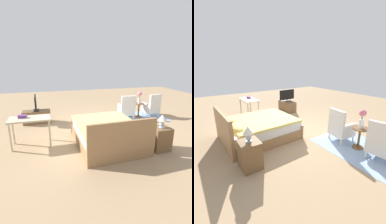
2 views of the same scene
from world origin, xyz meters
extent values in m
plane|color=#A38460|center=(0.00, 0.00, 0.00)|extent=(16.00, 16.00, 0.00)
cube|color=#8EA8C6|center=(-1.90, -0.79, 0.00)|extent=(2.10, 1.50, 0.01)
cube|color=#997047|center=(0.08, 1.08, 0.14)|extent=(1.64, 2.06, 0.28)
cube|color=white|center=(0.08, 1.08, 0.40)|extent=(1.58, 1.98, 0.24)
cube|color=#EAD66B|center=(0.08, 1.00, 0.55)|extent=(1.62, 1.82, 0.06)
cube|color=#997047|center=(0.05, 2.05, 0.48)|extent=(1.61, 0.13, 0.96)
cube|color=#997047|center=(0.11, 0.10, 0.20)|extent=(1.61, 0.11, 0.40)
ellipsoid|color=#DBC670|center=(-0.30, 1.77, 0.59)|extent=(0.45, 0.29, 0.14)
ellipsoid|color=#DBC670|center=(0.41, 1.80, 0.59)|extent=(0.45, 0.29, 0.14)
cylinder|color=white|center=(-2.18, -0.98, 0.09)|extent=(0.04, 0.04, 0.16)
cylinder|color=white|center=(-2.25, -0.53, 0.09)|extent=(0.04, 0.04, 0.16)
cube|color=white|center=(-2.44, -0.79, 0.23)|extent=(0.62, 0.62, 0.12)
cube|color=gray|center=(-2.44, -0.79, 0.34)|extent=(0.57, 0.57, 0.10)
cube|color=white|center=(-2.48, -0.56, 0.61)|extent=(0.55, 0.17, 0.64)
cube|color=white|center=(-2.21, -0.75, 0.42)|extent=(0.16, 0.52, 0.26)
cylinder|color=white|center=(-1.62, -1.00, 0.09)|extent=(0.04, 0.04, 0.16)
cylinder|color=white|center=(-1.16, -1.04, 0.09)|extent=(0.04, 0.04, 0.16)
cylinder|color=white|center=(-1.57, -0.54, 0.09)|extent=(0.04, 0.04, 0.16)
cylinder|color=white|center=(-1.11, -0.59, 0.09)|extent=(0.04, 0.04, 0.16)
cube|color=white|center=(-1.36, -0.79, 0.23)|extent=(0.59, 0.59, 0.12)
cube|color=gray|center=(-1.36, -0.79, 0.34)|extent=(0.55, 0.55, 0.10)
cube|color=white|center=(-1.34, -0.56, 0.61)|extent=(0.55, 0.14, 0.64)
cube|color=white|center=(-1.60, -0.77, 0.42)|extent=(0.12, 0.52, 0.26)
cube|color=white|center=(-1.13, -0.82, 0.42)|extent=(0.12, 0.52, 0.26)
cylinder|color=brown|center=(-1.90, -0.79, 0.01)|extent=(0.28, 0.28, 0.03)
cylinder|color=brown|center=(-1.90, -0.79, 0.28)|extent=(0.06, 0.06, 0.51)
cylinder|color=brown|center=(-1.90, -0.79, 0.54)|extent=(0.40, 0.40, 0.02)
cylinder|color=silver|center=(-1.90, -0.79, 0.67)|extent=(0.11, 0.11, 0.22)
cylinder|color=#477538|center=(-1.90, -0.79, 0.83)|extent=(0.02, 0.02, 0.10)
sphere|color=#DB7084|center=(-1.90, -0.79, 0.95)|extent=(0.17, 0.17, 0.17)
cube|color=brown|center=(-1.10, 1.78, 0.30)|extent=(0.44, 0.40, 0.59)
cube|color=brown|center=(-1.10, 1.58, 0.42)|extent=(0.37, 0.01, 0.09)
cylinder|color=#9EADC6|center=(-1.10, 1.78, 0.60)|extent=(0.13, 0.13, 0.02)
ellipsoid|color=#9EADC6|center=(-1.10, 1.78, 0.69)|extent=(0.11, 0.11, 0.16)
cone|color=silver|center=(-1.10, 1.78, 0.85)|extent=(0.22, 0.22, 0.15)
cube|color=brown|center=(1.98, -1.13, 0.23)|extent=(0.96, 0.40, 0.46)
cube|color=black|center=(1.98, -1.13, 0.48)|extent=(0.21, 0.33, 0.03)
cylinder|color=black|center=(1.98, -1.13, 0.52)|extent=(0.04, 0.04, 0.05)
cube|color=black|center=(1.98, -1.13, 0.77)|extent=(0.08, 0.79, 0.45)
cube|color=black|center=(2.00, -1.13, 0.77)|extent=(0.04, 0.73, 0.41)
cylinder|color=beige|center=(1.56, 0.47, 0.36)|extent=(0.05, 0.05, 0.73)
cylinder|color=beige|center=(2.50, 0.47, 0.36)|extent=(0.05, 0.05, 0.73)
cylinder|color=beige|center=(1.56, 0.89, 0.36)|extent=(0.05, 0.05, 0.73)
cylinder|color=beige|center=(2.50, 0.89, 0.36)|extent=(0.05, 0.05, 0.73)
cube|color=beige|center=(2.03, 0.68, 0.75)|extent=(1.04, 0.52, 0.04)
cube|color=#66387A|center=(2.21, 0.61, 0.79)|extent=(0.20, 0.13, 0.04)
cube|color=#66387A|center=(2.21, 0.61, 0.82)|extent=(0.22, 0.14, 0.03)
camera|label=1|loc=(1.53, 5.21, 2.17)|focal=28.00mm
camera|label=2|loc=(-3.76, 2.61, 2.03)|focal=24.00mm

